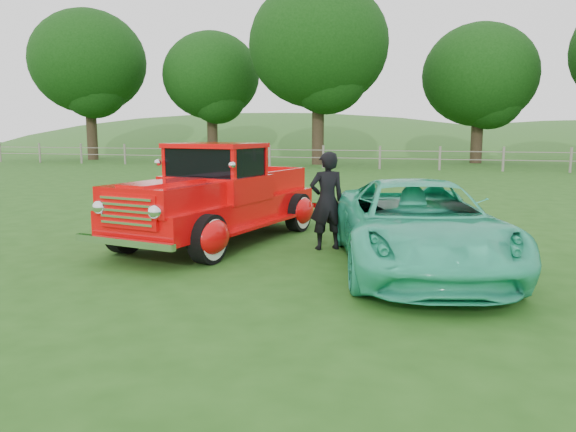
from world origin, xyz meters
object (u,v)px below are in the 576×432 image
(teal_sedan, at_px, (417,226))
(man, at_px, (327,201))
(tree_far_west, at_px, (88,62))
(tree_near_west, at_px, (319,45))
(red_pickup, at_px, (218,198))
(tree_near_east, at_px, (480,75))
(tree_mid_west, at_px, (211,76))

(teal_sedan, relative_size, man, 2.80)
(tree_far_west, height_order, tree_near_west, tree_near_west)
(man, bearing_deg, red_pickup, -33.65)
(tree_near_west, bearing_deg, man, -76.52)
(red_pickup, distance_m, man, 2.02)
(tree_far_west, height_order, man, tree_far_west)
(tree_far_west, xyz_separation_m, teal_sedan, (23.10, -25.16, -5.84))
(tree_near_west, relative_size, teal_sedan, 2.24)
(teal_sedan, bearing_deg, tree_near_east, 71.83)
(tree_far_west, xyz_separation_m, tree_near_east, (25.00, 3.00, -1.24))
(man, bearing_deg, tree_near_east, -127.78)
(tree_near_east, bearing_deg, man, -97.26)
(tree_near_east, height_order, man, tree_near_east)
(tree_far_west, bearing_deg, red_pickup, -50.90)
(red_pickup, bearing_deg, man, 7.81)
(tree_near_east, relative_size, teal_sedan, 1.79)
(teal_sedan, bearing_deg, man, 132.37)
(tree_mid_west, height_order, man, tree_mid_west)
(tree_far_west, height_order, red_pickup, tree_far_west)
(tree_mid_west, xyz_separation_m, teal_sedan, (15.10, -27.16, -4.91))
(red_pickup, relative_size, man, 3.15)
(teal_sedan, distance_m, man, 1.87)
(red_pickup, bearing_deg, teal_sedan, -6.64)
(tree_far_west, bearing_deg, teal_sedan, -47.44)
(tree_far_west, relative_size, tree_near_west, 0.95)
(tree_far_west, distance_m, tree_near_west, 16.03)
(teal_sedan, xyz_separation_m, man, (-1.55, 1.02, 0.18))
(man, bearing_deg, tree_mid_west, -93.13)
(tree_far_west, distance_m, tree_near_east, 25.21)
(tree_far_west, distance_m, tree_mid_west, 8.30)
(tree_mid_west, bearing_deg, tree_near_west, -20.56)
(tree_near_east, bearing_deg, red_pickup, -101.45)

